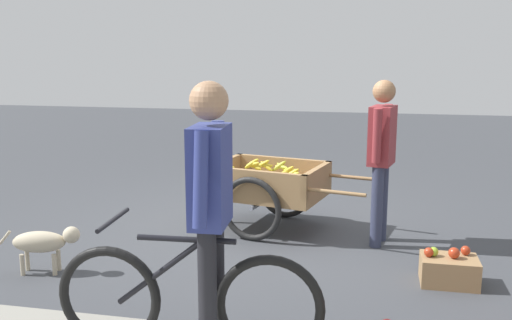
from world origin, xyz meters
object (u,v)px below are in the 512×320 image
Objects in this scene: vendor_person at (382,148)px; bicycle at (187,299)px; dog at (44,242)px; mixed_fruit_crate at (449,270)px; plastic_bucket at (267,181)px; cyclist_person at (210,196)px; fruit_cart at (269,187)px.

bicycle is at bearing 63.65° from vendor_person.
mixed_fruit_crate is (-3.27, -0.45, -0.15)m from dog.
bicycle is at bearing 94.01° from plastic_bucket.
cyclist_person reaches higher than plastic_bucket.
vendor_person is at bearing -113.33° from cyclist_person.
plastic_bucket is (0.28, -4.06, -0.20)m from bicycle.
mixed_fruit_crate is at bearing 121.89° from vendor_person.
plastic_bucket is (1.43, -1.75, -0.79)m from vendor_person.
fruit_cart is 5.93× the size of plastic_bucket.
fruit_cart is 1.07× the size of cyclist_person.
cyclist_person is at bearing 66.67° from vendor_person.
dog is at bearing 26.06° from vendor_person.
mixed_fruit_crate is (-0.55, 0.88, -0.82)m from vendor_person.
bicycle is 5.54× the size of plastic_bucket.
mixed_fruit_crate is at bearing 126.92° from plastic_bucket.
bicycle is 2.23m from mixed_fruit_crate.
plastic_bucket is at bearing -53.08° from mixed_fruit_crate.
bicycle reaches higher than plastic_bucket.
mixed_fruit_crate is at bearing -137.33° from cyclist_person.
fruit_cart is 2.05m from mixed_fruit_crate.
vendor_person reaches higher than bicycle.
plastic_bucket is 3.29m from mixed_fruit_crate.
vendor_person is 5.23× the size of plastic_bucket.
cyclist_person reaches higher than vendor_person.
fruit_cart reaches higher than mixed_fruit_crate.
fruit_cart is 2.26m from dog.
mixed_fruit_crate is at bearing 145.81° from fruit_cart.
bicycle reaches higher than mixed_fruit_crate.
bicycle is 0.67m from cyclist_person.
dog is at bearing 67.20° from plastic_bucket.
mixed_fruit_crate is at bearing -139.82° from bicycle.
dog is 3.31m from mixed_fruit_crate.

